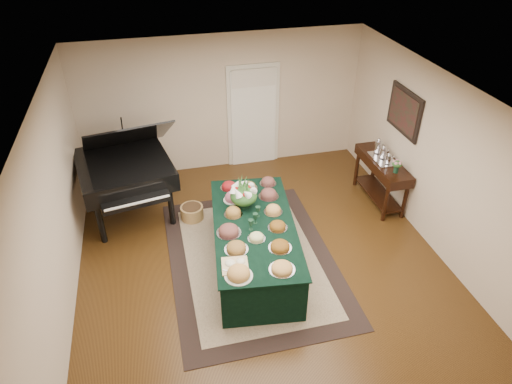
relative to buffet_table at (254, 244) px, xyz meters
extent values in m
plane|color=black|center=(0.12, 0.10, -0.39)|extent=(6.00, 6.00, 0.00)
cube|color=black|center=(-0.02, 0.10, -0.38)|extent=(2.49, 3.49, 0.01)
cube|color=#BDAC8E|center=(-0.02, 0.10, -0.37)|extent=(1.99, 2.99, 0.01)
cube|color=silver|center=(0.72, 3.08, 0.66)|extent=(1.05, 0.04, 2.10)
cube|color=white|center=(0.72, 3.06, 0.61)|extent=(0.90, 0.06, 2.00)
cube|color=black|center=(0.00, 0.00, -0.01)|extent=(1.41, 2.56, 0.75)
cube|color=black|center=(0.00, 0.00, 0.37)|extent=(1.48, 2.63, 0.02)
cylinder|color=silver|center=(0.48, 1.00, 0.39)|extent=(0.28, 0.28, 0.01)
ellipsoid|color=brown|center=(0.48, 1.00, 0.43)|extent=(0.23, 0.23, 0.08)
cylinder|color=silver|center=(0.13, 0.95, 0.39)|extent=(0.29, 0.29, 0.01)
ellipsoid|color=#A18840|center=(0.13, 0.95, 0.43)|extent=(0.24, 0.24, 0.08)
cylinder|color=silver|center=(-0.37, -0.49, 0.39)|extent=(0.33, 0.33, 0.01)
ellipsoid|color=olive|center=(-0.37, -0.49, 0.43)|extent=(0.27, 0.27, 0.08)
cylinder|color=silver|center=(-0.05, -0.33, 0.39)|extent=(0.25, 0.25, 0.01)
ellipsoid|color=#E1E58F|center=(-0.05, -0.33, 0.42)|extent=(0.21, 0.21, 0.06)
cylinder|color=silver|center=(0.12, -1.01, 0.39)|extent=(0.34, 0.34, 0.01)
ellipsoid|color=#D89B4D|center=(0.12, -1.01, 0.43)|extent=(0.28, 0.28, 0.07)
cylinder|color=silver|center=(-0.25, 0.30, 0.39)|extent=(0.28, 0.28, 0.01)
ellipsoid|color=#A97631|center=(-0.25, 0.30, 0.44)|extent=(0.23, 0.23, 0.09)
cylinder|color=beige|center=(-0.44, -0.99, 0.39)|extent=(0.36, 0.36, 0.01)
ellipsoid|color=#D89B4D|center=(-0.44, -0.99, 0.44)|extent=(0.30, 0.30, 0.10)
cylinder|color=silver|center=(0.39, 0.64, 0.39)|extent=(0.32, 0.32, 0.01)
ellipsoid|color=brown|center=(0.39, 0.64, 0.44)|extent=(0.26, 0.26, 0.10)
cylinder|color=beige|center=(-0.19, 0.68, 0.39)|extent=(0.28, 0.28, 0.01)
ellipsoid|color=#CC667D|center=(-0.19, 0.68, 0.44)|extent=(0.23, 0.23, 0.11)
cylinder|color=silver|center=(0.22, -0.59, 0.39)|extent=(0.32, 0.32, 0.01)
ellipsoid|color=brown|center=(0.22, -0.59, 0.43)|extent=(0.26, 0.26, 0.07)
cylinder|color=silver|center=(0.31, -0.16, 0.39)|extent=(0.29, 0.29, 0.01)
ellipsoid|color=brown|center=(0.31, -0.16, 0.43)|extent=(0.24, 0.24, 0.07)
cylinder|color=silver|center=(0.35, 0.22, 0.39)|extent=(0.28, 0.28, 0.01)
ellipsoid|color=#D89B4D|center=(0.35, 0.22, 0.43)|extent=(0.23, 0.23, 0.09)
cylinder|color=silver|center=(-0.40, -0.11, 0.39)|extent=(0.36, 0.36, 0.01)
ellipsoid|color=brown|center=(-0.40, -0.11, 0.43)|extent=(0.29, 0.29, 0.09)
cylinder|color=silver|center=(-0.17, 1.04, 0.39)|extent=(0.28, 0.28, 0.01)
ellipsoid|color=maroon|center=(-0.17, 1.04, 0.43)|extent=(0.23, 0.23, 0.07)
cube|color=tan|center=(-0.45, -0.80, 0.39)|extent=(0.38, 0.38, 0.02)
ellipsoid|color=beige|center=(-0.51, -0.75, 0.44)|extent=(0.14, 0.14, 0.08)
ellipsoid|color=beige|center=(-0.36, -0.75, 0.43)|extent=(0.12, 0.12, 0.07)
cube|color=orange|center=(-0.41, -0.89, 0.42)|extent=(0.10, 0.09, 0.05)
cylinder|color=#13311F|center=(-0.05, 0.47, 0.46)|extent=(0.16, 0.16, 0.16)
ellipsoid|color=#2B5B24|center=(-0.05, 0.47, 0.58)|extent=(0.41, 0.41, 0.27)
cylinder|color=black|center=(-2.27, 1.10, -0.02)|extent=(0.10, 0.10, 0.74)
cylinder|color=black|center=(-1.13, 1.31, -0.02)|extent=(0.10, 0.10, 0.74)
cylinder|color=black|center=(-1.94, 2.50, -0.02)|extent=(0.10, 0.10, 0.74)
cube|color=black|center=(-1.81, 1.83, 0.51)|extent=(1.74, 1.82, 0.32)
cube|color=black|center=(-1.65, 0.95, 0.40)|extent=(1.08, 0.41, 0.10)
cube|color=black|center=(-1.69, 2.01, 1.02)|extent=(1.60, 1.38, 0.81)
cylinder|color=olive|center=(-0.78, 1.38, -0.26)|extent=(0.40, 0.40, 0.25)
cylinder|color=black|center=(2.44, 0.54, -0.05)|extent=(0.07, 0.07, 0.67)
cylinder|color=black|center=(2.80, 0.54, -0.05)|extent=(0.07, 0.07, 0.67)
cylinder|color=black|center=(2.44, 1.72, -0.05)|extent=(0.07, 0.07, 0.67)
cylinder|color=black|center=(2.80, 1.72, -0.05)|extent=(0.07, 0.07, 0.67)
cube|color=black|center=(2.62, 1.13, 0.38)|extent=(0.45, 1.40, 0.18)
cube|color=black|center=(2.62, 1.13, -0.24)|extent=(0.38, 1.23, 0.03)
cube|color=silver|center=(2.62, 1.17, 0.47)|extent=(0.34, 0.58, 0.02)
cylinder|color=#13311F|center=(2.62, 0.71, 0.53)|extent=(0.08, 0.08, 0.12)
ellipsoid|color=pink|center=(2.62, 0.71, 0.64)|extent=(0.18, 0.18, 0.12)
cube|color=black|center=(2.84, 1.13, 1.36)|extent=(0.04, 0.95, 0.75)
cube|color=#48131A|center=(2.82, 1.13, 1.36)|extent=(0.01, 0.82, 0.62)
camera|label=1|loc=(-1.23, -5.10, 4.47)|focal=32.00mm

